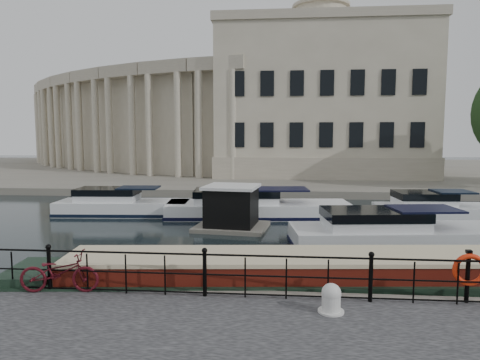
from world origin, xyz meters
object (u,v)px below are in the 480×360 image
Objects in this scene: narrowboat at (309,283)px; mooring_bollard at (331,299)px; life_ring_post at (469,271)px; bicycle at (59,272)px; harbour_hut at (232,209)px.

mooring_bollard is at bearing -87.92° from narrowboat.
mooring_bollard is 0.52× the size of life_ring_post.
bicycle is at bearing 174.45° from mooring_bollard.
mooring_bollard reaches higher than narrowboat.
narrowboat is 9.04m from harbour_hut.
narrowboat is (-0.31, 2.39, -0.50)m from mooring_bollard.
narrowboat is (6.39, 1.74, -0.71)m from bicycle.
bicycle is 6.66m from narrowboat.
life_ring_post is at bearing 13.57° from mooring_bollard.
harbour_hut is (-6.69, 10.06, -0.39)m from life_ring_post.
life_ring_post is 12.09m from harbour_hut.
narrowboat is at bearing 97.32° from mooring_bollard.
mooring_bollard is at bearing -65.18° from harbour_hut.
mooring_bollard is at bearing -166.43° from life_ring_post.
bicycle reaches higher than mooring_bollard.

